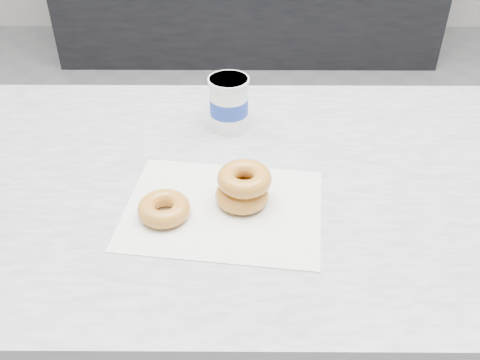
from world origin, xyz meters
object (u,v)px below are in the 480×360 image
object	(u,v)px
counter	(257,328)
coffee_cup	(229,103)
donut_single	(164,209)
donut_stack	(243,187)

from	to	relation	value
counter	coffee_cup	xyz separation A→B (m)	(-0.06, 0.19, 0.51)
counter	donut_single	world-z (taller)	donut_single
donut_stack	coffee_cup	distance (m)	0.26
counter	donut_single	size ratio (longest dim) A/B	33.57
counter	donut_stack	world-z (taller)	donut_stack
counter	donut_stack	distance (m)	0.49
donut_stack	donut_single	bearing A→B (deg)	-163.87
coffee_cup	counter	bearing A→B (deg)	-78.97
donut_stack	coffee_cup	bearing A→B (deg)	96.75
coffee_cup	donut_single	bearing A→B (deg)	-117.75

